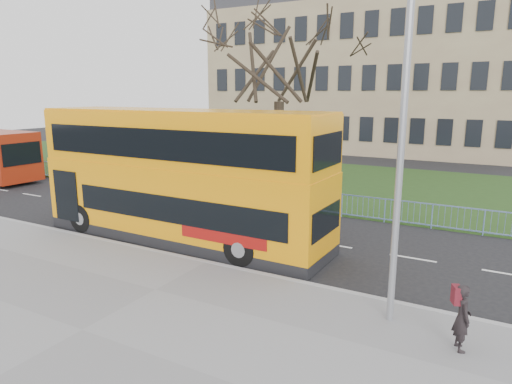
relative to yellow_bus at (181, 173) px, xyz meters
The scene contains 10 objects.
ground 3.64m from the yellow_bus, ahead, with size 120.00×120.00×0.00m, color black.
pavement 7.88m from the yellow_bus, 70.94° to the right, with size 80.00×10.50×0.12m, color slate.
kerb 4.01m from the yellow_bus, 36.85° to the right, with size 80.00×0.20×0.14m, color gray.
grass_verge 14.49m from the yellow_bus, 80.20° to the left, with size 80.00×15.40×0.08m, color #1F3914.
guard_railing 7.11m from the yellow_bus, 69.05° to the left, with size 40.00×0.12×1.10m, color #6E8DC4, non-canonical shape.
bare_tree 10.36m from the yellow_bus, 93.38° to the left, with size 8.59×8.59×12.27m, color black, non-canonical shape.
civic_building 35.09m from the yellow_bus, 94.24° to the left, with size 30.00×15.00×14.00m, color #8A7257.
yellow_bus is the anchor object (origin of this frame).
pedestrian 11.19m from the yellow_bus, 18.61° to the right, with size 0.56×0.37×1.53m, color black.
street_lamp 9.38m from the yellow_bus, 18.31° to the right, with size 1.81×0.32×8.52m.
Camera 1 is at (8.53, -13.49, 5.71)m, focal length 32.00 mm.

